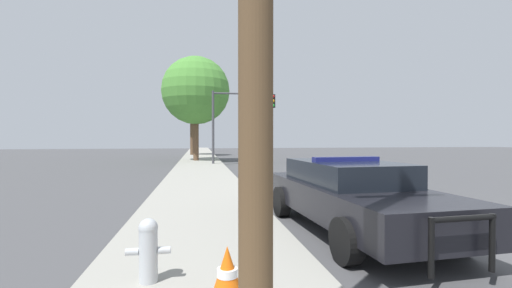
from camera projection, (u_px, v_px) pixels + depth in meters
ground_plane at (462, 228)px, 6.82m from camera, size 110.00×110.00×0.00m
sidewalk_left at (204, 237)px, 5.97m from camera, size 3.00×110.00×0.13m
police_car at (351, 193)px, 6.57m from camera, size 2.32×5.17×1.42m
fire_hydrant at (148, 248)px, 3.94m from camera, size 0.50×0.22×0.73m
traffic_light at (240, 112)px, 22.54m from camera, size 4.21×0.35×4.75m
car_background_distant at (248, 145)px, 51.66m from camera, size 2.15×4.67×1.35m
tree_sidewalk_mid at (196, 91)px, 25.43m from camera, size 5.03×5.03×7.73m
tree_sidewalk_far at (192, 104)px, 34.01m from camera, size 3.66×3.66×6.96m
traffic_cone at (227, 275)px, 3.40m from camera, size 0.38×0.38×0.59m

